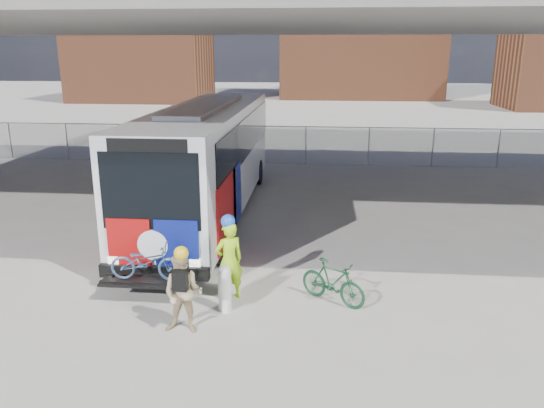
# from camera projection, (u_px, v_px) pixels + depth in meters

# --- Properties ---
(ground) EXTENTS (160.00, 160.00, 0.00)m
(ground) POSITION_uv_depth(u_px,v_px,m) (255.00, 253.00, 14.42)
(ground) COLOR #9E9991
(ground) RESTS_ON ground
(bus) EXTENTS (2.67, 12.90, 3.69)m
(bus) POSITION_uv_depth(u_px,v_px,m) (208.00, 152.00, 17.46)
(bus) COLOR silver
(bus) RESTS_ON ground
(overpass) EXTENTS (40.00, 16.00, 7.95)m
(overpass) POSITION_uv_depth(u_px,v_px,m) (269.00, 9.00, 16.42)
(overpass) COLOR #605E59
(overpass) RESTS_ON ground
(chainlink_fence) EXTENTS (30.00, 0.06, 30.00)m
(chainlink_fence) POSITION_uv_depth(u_px,v_px,m) (285.00, 135.00, 25.50)
(chainlink_fence) COLOR gray
(chainlink_fence) RESTS_ON ground
(brick_buildings) EXTENTS (54.00, 22.00, 12.00)m
(brick_buildings) POSITION_uv_depth(u_px,v_px,m) (319.00, 49.00, 58.92)
(brick_buildings) COLOR brown
(brick_buildings) RESTS_ON ground
(bollard) EXTENTS (0.27, 0.27, 1.04)m
(bollard) POSITION_uv_depth(u_px,v_px,m) (225.00, 287.00, 11.10)
(bollard) COLOR silver
(bollard) RESTS_ON ground
(cyclist_hivis) EXTENTS (0.77, 0.71, 1.95)m
(cyclist_hivis) POSITION_uv_depth(u_px,v_px,m) (229.00, 259.00, 11.57)
(cyclist_hivis) COLOR #A7E418
(cyclist_hivis) RESTS_ON ground
(cyclist_tan) EXTENTS (0.83, 0.66, 1.78)m
(cyclist_tan) POSITION_uv_depth(u_px,v_px,m) (183.00, 292.00, 10.20)
(cyclist_tan) COLOR tan
(cyclist_tan) RESTS_ON ground
(bike_parked) EXTENTS (1.59, 1.27, 0.96)m
(bike_parked) POSITION_uv_depth(u_px,v_px,m) (333.00, 282.00, 11.50)
(bike_parked) COLOR #164526
(bike_parked) RESTS_ON ground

